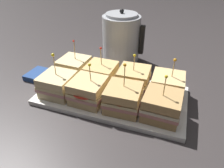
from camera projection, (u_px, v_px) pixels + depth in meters
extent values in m
plane|color=#383333|center=(112.00, 97.00, 0.77)|extent=(6.00, 6.00, 0.00)
cube|color=white|center=(112.00, 96.00, 0.77)|extent=(0.55, 0.28, 0.01)
cube|color=white|center=(112.00, 95.00, 0.76)|extent=(0.55, 0.28, 0.01)
cube|color=beige|center=(59.00, 90.00, 0.75)|extent=(0.12, 0.12, 0.03)
cube|color=tan|center=(58.00, 85.00, 0.74)|extent=(0.12, 0.12, 0.01)
cube|color=beige|center=(58.00, 83.00, 0.74)|extent=(0.12, 0.12, 0.01)
cube|color=beige|center=(57.00, 79.00, 0.72)|extent=(0.12, 0.12, 0.03)
cylinder|color=tan|center=(55.00, 66.00, 0.70)|extent=(0.00, 0.01, 0.09)
sphere|color=yellow|center=(53.00, 55.00, 0.68)|extent=(0.01, 0.01, 0.01)
cube|color=#DBB77A|center=(89.00, 97.00, 0.72)|extent=(0.12, 0.12, 0.03)
cube|color=tan|center=(88.00, 92.00, 0.71)|extent=(0.12, 0.12, 0.01)
cube|color=beige|center=(88.00, 90.00, 0.70)|extent=(0.12, 0.12, 0.01)
cylinder|color=red|center=(86.00, 91.00, 0.68)|extent=(0.09, 0.09, 0.00)
cube|color=#E8C281|center=(88.00, 84.00, 0.69)|extent=(0.12, 0.12, 0.03)
cylinder|color=tan|center=(90.00, 74.00, 0.66)|extent=(0.00, 0.01, 0.07)
sphere|color=yellow|center=(90.00, 65.00, 0.64)|extent=(0.01, 0.01, 0.01)
cube|color=tan|center=(123.00, 104.00, 0.68)|extent=(0.12, 0.12, 0.03)
cube|color=tan|center=(123.00, 100.00, 0.67)|extent=(0.12, 0.12, 0.01)
cube|color=beige|center=(123.00, 97.00, 0.66)|extent=(0.12, 0.12, 0.01)
cylinder|color=red|center=(122.00, 99.00, 0.64)|extent=(0.07, 0.07, 0.00)
cube|color=tan|center=(124.00, 91.00, 0.65)|extent=(0.12, 0.12, 0.03)
cylinder|color=tan|center=(124.00, 77.00, 0.63)|extent=(0.00, 0.01, 0.09)
sphere|color=orange|center=(125.00, 65.00, 0.61)|extent=(0.01, 0.01, 0.01)
cube|color=tan|center=(161.00, 112.00, 0.65)|extent=(0.12, 0.12, 0.03)
cube|color=tan|center=(162.00, 107.00, 0.64)|extent=(0.12, 0.12, 0.01)
cube|color=beige|center=(162.00, 105.00, 0.63)|extent=(0.12, 0.12, 0.01)
cylinder|color=red|center=(161.00, 107.00, 0.61)|extent=(0.06, 0.06, 0.00)
cube|color=tan|center=(163.00, 99.00, 0.62)|extent=(0.12, 0.12, 0.03)
cylinder|color=tan|center=(164.00, 88.00, 0.59)|extent=(0.00, 0.01, 0.08)
sphere|color=yellow|center=(166.00, 77.00, 0.57)|extent=(0.01, 0.01, 0.01)
cube|color=beige|center=(75.00, 74.00, 0.85)|extent=(0.12, 0.12, 0.03)
cube|color=#B26B60|center=(75.00, 69.00, 0.84)|extent=(0.13, 0.13, 0.01)
cube|color=beige|center=(74.00, 67.00, 0.84)|extent=(0.12, 0.12, 0.01)
cylinder|color=red|center=(72.00, 68.00, 0.82)|extent=(0.06, 0.06, 0.00)
cube|color=beige|center=(74.00, 62.00, 0.82)|extent=(0.12, 0.12, 0.03)
cylinder|color=tan|center=(75.00, 51.00, 0.80)|extent=(0.00, 0.01, 0.09)
sphere|color=red|center=(74.00, 41.00, 0.78)|extent=(0.01, 0.01, 0.01)
cube|color=tan|center=(102.00, 79.00, 0.82)|extent=(0.12, 0.12, 0.03)
cube|color=tan|center=(101.00, 75.00, 0.81)|extent=(0.12, 0.12, 0.01)
cube|color=beige|center=(101.00, 73.00, 0.80)|extent=(0.12, 0.12, 0.01)
cube|color=#E0B771|center=(101.00, 68.00, 0.79)|extent=(0.12, 0.12, 0.03)
cylinder|color=tan|center=(101.00, 58.00, 0.77)|extent=(0.00, 0.01, 0.08)
sphere|color=red|center=(101.00, 48.00, 0.75)|extent=(0.01, 0.01, 0.01)
cube|color=tan|center=(133.00, 85.00, 0.78)|extent=(0.12, 0.12, 0.03)
cube|color=tan|center=(134.00, 81.00, 0.77)|extent=(0.12, 0.12, 0.01)
cube|color=beige|center=(134.00, 78.00, 0.76)|extent=(0.12, 0.12, 0.01)
cylinder|color=red|center=(133.00, 79.00, 0.74)|extent=(0.08, 0.08, 0.00)
cube|color=#E0B771|center=(134.00, 73.00, 0.75)|extent=(0.12, 0.12, 0.03)
cylinder|color=tan|center=(134.00, 64.00, 0.72)|extent=(0.00, 0.01, 0.07)
sphere|color=yellow|center=(135.00, 55.00, 0.71)|extent=(0.01, 0.01, 0.01)
cube|color=#DBB77A|center=(166.00, 91.00, 0.75)|extent=(0.11, 0.11, 0.03)
cube|color=tan|center=(167.00, 86.00, 0.74)|extent=(0.12, 0.12, 0.01)
cube|color=beige|center=(168.00, 84.00, 0.73)|extent=(0.12, 0.12, 0.01)
cube|color=#E8C281|center=(168.00, 79.00, 0.72)|extent=(0.11, 0.11, 0.03)
cylinder|color=tan|center=(173.00, 70.00, 0.69)|extent=(0.00, 0.01, 0.08)
sphere|color=orange|center=(175.00, 60.00, 0.67)|extent=(0.01, 0.01, 0.01)
cylinder|color=#B7BABF|center=(121.00, 40.00, 0.97)|extent=(0.18, 0.18, 0.22)
cylinder|color=#B7BABF|center=(122.00, 15.00, 0.90)|extent=(0.15, 0.15, 0.01)
sphere|color=black|center=(122.00, 11.00, 0.90)|extent=(0.02, 0.02, 0.02)
cube|color=black|center=(142.00, 40.00, 0.94)|extent=(0.02, 0.02, 0.13)
cube|color=navy|center=(40.00, 75.00, 0.88)|extent=(0.11, 0.11, 0.02)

